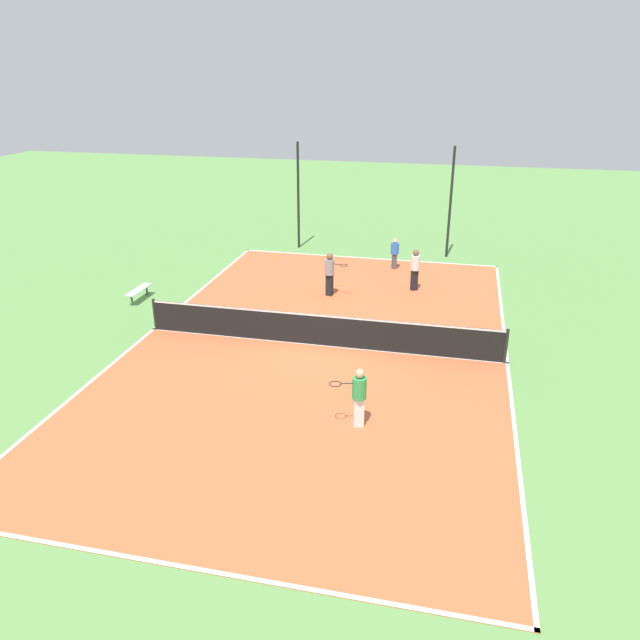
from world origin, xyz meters
The scene contains 12 objects.
ground_plane centered at (0.00, 0.00, 0.00)m, with size 80.00×80.00×0.00m, color #60934C.
court_surface centered at (0.00, 0.00, 0.01)m, with size 11.87×19.98×0.02m.
tennis_net centered at (0.00, 0.00, 0.59)m, with size 11.67×0.10×1.11m.
bench centered at (-7.73, 2.52, 0.39)m, with size 0.36×1.48×0.45m.
player_far_green centered at (2.02, -4.53, 0.94)m, with size 0.99×0.60×1.60m.
player_far_white centered at (2.51, 6.01, 0.99)m, with size 0.48×0.48×1.69m.
player_baseline_gray centered at (-0.67, 4.64, 1.01)m, with size 0.98×0.51×1.72m.
player_near_blue centered at (1.41, 8.66, 0.78)m, with size 0.43×0.43×1.36m.
tennis_ball_right_alley centered at (-0.46, 5.91, 0.06)m, with size 0.07×0.07×0.07m, color #CCE033.
tennis_ball_near_net centered at (-4.35, 8.96, 0.06)m, with size 0.07×0.07×0.07m, color #CCE033.
fence_post_back_left centered at (-3.60, 11.08, 2.55)m, with size 0.12×0.12×5.09m.
fence_post_back_right centered at (3.60, 11.08, 2.55)m, with size 0.12×0.12×5.09m.
Camera 1 is at (4.09, -17.94, 8.55)m, focal length 35.00 mm.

